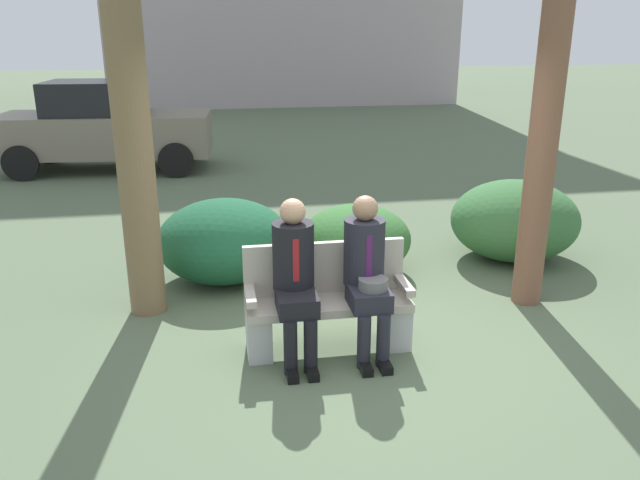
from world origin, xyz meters
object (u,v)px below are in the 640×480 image
(park_bench, at_px, (327,304))
(shrub_near_bench, at_px, (515,220))
(parked_car_near, at_px, (104,127))
(shrub_mid_lawn, at_px, (355,239))
(shrub_far_lawn, at_px, (224,241))
(seated_man_left, at_px, (295,272))
(seated_man_right, at_px, (367,269))

(park_bench, height_order, shrub_near_bench, shrub_near_bench)
(shrub_near_bench, height_order, parked_car_near, parked_car_near)
(park_bench, xyz_separation_m, shrub_near_bench, (2.57, 1.79, 0.07))
(shrub_near_bench, height_order, shrub_mid_lawn, shrub_near_bench)
(shrub_far_lawn, bearing_deg, shrub_near_bench, 1.91)
(seated_man_left, xyz_separation_m, shrub_near_bench, (2.86, 1.91, -0.28))
(seated_man_right, xyz_separation_m, shrub_mid_lawn, (0.32, 1.78, -0.35))
(park_bench, distance_m, shrub_near_bench, 3.14)
(seated_man_right, bearing_deg, parked_car_near, 112.18)
(parked_car_near, bearing_deg, shrub_mid_lawn, -59.90)
(park_bench, relative_size, parked_car_near, 0.34)
(seated_man_right, bearing_deg, shrub_near_bench, 40.13)
(park_bench, bearing_deg, shrub_near_bench, 34.82)
(shrub_mid_lawn, height_order, shrub_far_lawn, shrub_far_lawn)
(park_bench, relative_size, shrub_mid_lawn, 1.12)
(seated_man_left, bearing_deg, park_bench, 21.91)
(shrub_far_lawn, bearing_deg, park_bench, -64.11)
(shrub_near_bench, relative_size, shrub_far_lawn, 1.05)
(seated_man_left, height_order, shrub_near_bench, seated_man_left)
(seated_man_right, bearing_deg, shrub_mid_lawn, 79.80)
(seated_man_right, distance_m, shrub_far_lawn, 2.14)
(seated_man_left, xyz_separation_m, shrub_mid_lawn, (0.91, 1.77, -0.36))
(shrub_near_bench, bearing_deg, parked_car_near, 132.65)
(shrub_mid_lawn, distance_m, shrub_far_lawn, 1.44)
(shrub_mid_lawn, xyz_separation_m, shrub_far_lawn, (-1.44, 0.02, 0.06))
(park_bench, relative_size, seated_man_right, 1.03)
(shrub_near_bench, bearing_deg, shrub_mid_lawn, -176.03)
(seated_man_left, height_order, seated_man_right, seated_man_left)
(park_bench, height_order, shrub_far_lawn, park_bench)
(shrub_far_lawn, bearing_deg, parked_car_near, 108.96)
(parked_car_near, bearing_deg, shrub_far_lawn, -71.04)
(seated_man_right, distance_m, shrub_near_bench, 2.98)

